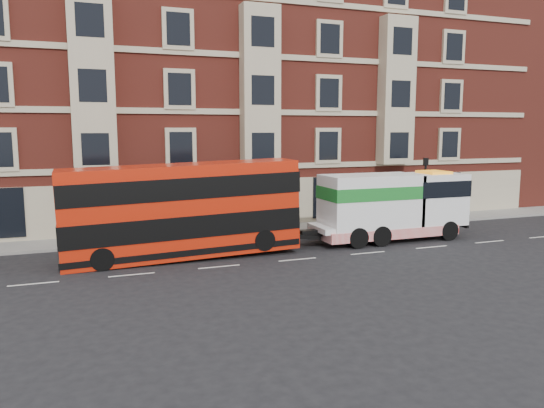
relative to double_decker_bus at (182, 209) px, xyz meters
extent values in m
plane|color=black|center=(5.25, -2.36, -2.49)|extent=(120.00, 120.00, 0.00)
cube|color=slate|center=(5.25, 5.14, -2.42)|extent=(90.00, 3.00, 0.15)
cube|color=maroon|center=(5.75, 12.64, 6.51)|extent=(45.00, 12.00, 18.00)
cylinder|color=black|center=(-0.75, 3.84, -0.34)|extent=(0.14, 0.14, 4.00)
cube|color=black|center=(-0.75, 3.84, 1.76)|extent=(0.35, 0.15, 0.50)
cylinder|color=black|center=(17.25, 3.84, -0.34)|extent=(0.14, 0.14, 4.00)
cube|color=black|center=(17.25, 3.84, 1.76)|extent=(0.35, 0.15, 0.50)
cube|color=red|center=(0.00, 0.00, -0.06)|extent=(11.57, 2.58, 4.55)
cube|color=black|center=(0.00, 0.00, -0.73)|extent=(11.61, 2.64, 1.09)
cube|color=black|center=(0.00, 0.00, 1.13)|extent=(11.61, 2.64, 1.03)
cylinder|color=black|center=(-3.93, -1.17, -1.95)|extent=(1.07, 0.33, 1.07)
cylinder|color=black|center=(-3.93, 1.17, -1.95)|extent=(1.07, 0.33, 1.07)
cylinder|color=black|center=(3.93, -1.17, -1.64)|extent=(1.07, 0.33, 1.07)
cylinder|color=black|center=(3.93, 1.17, -1.64)|extent=(1.07, 0.33, 1.07)
cube|color=white|center=(12.00, 0.00, -1.51)|extent=(9.30, 2.38, 0.31)
cube|color=white|center=(15.00, 0.00, -0.17)|extent=(3.31, 2.58, 3.00)
cube|color=white|center=(10.76, 0.00, -0.11)|extent=(5.58, 2.58, 3.00)
cube|color=#1A7627|center=(10.76, 0.00, 0.40)|extent=(5.63, 2.62, 0.72)
cube|color=red|center=(11.79, 0.00, -1.87)|extent=(8.27, 2.64, 0.57)
cylinder|color=black|center=(15.31, -1.17, -1.92)|extent=(1.14, 0.36, 1.14)
cylinder|color=black|center=(15.31, 1.17, -1.92)|extent=(1.14, 0.36, 1.14)
cylinder|color=black|center=(10.76, -1.17, -1.92)|extent=(1.14, 0.41, 1.14)
cylinder|color=black|center=(10.76, 1.17, -1.92)|extent=(1.14, 0.41, 1.14)
cylinder|color=black|center=(9.31, -1.17, -1.92)|extent=(1.14, 0.41, 1.14)
cylinder|color=black|center=(9.31, 1.17, -1.92)|extent=(1.14, 0.41, 1.14)
imported|color=#191E32|center=(-1.70, 3.79, -1.43)|extent=(0.80, 0.75, 1.83)
camera|label=1|loc=(-4.87, -25.95, 3.93)|focal=35.00mm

